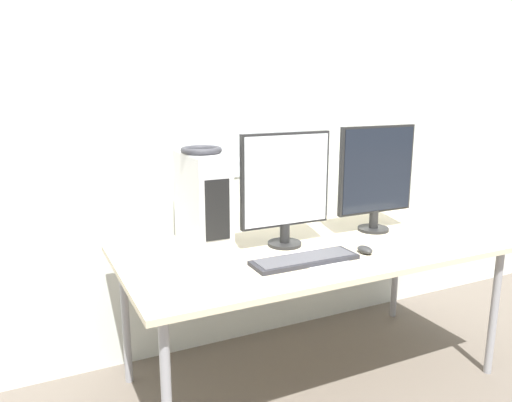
{
  "coord_description": "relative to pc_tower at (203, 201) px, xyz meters",
  "views": [
    {
      "loc": [
        -1.29,
        -1.55,
        1.5
      ],
      "look_at": [
        -0.32,
        0.46,
        0.99
      ],
      "focal_mm": 35.0,
      "sensor_mm": 36.0,
      "label": 1
    }
  ],
  "objects": [
    {
      "name": "wall_back",
      "position": [
        0.51,
        0.38,
        0.39
      ],
      "size": [
        8.0,
        0.07,
        2.7
      ],
      "color": "silver",
      "rests_on": "ground_plane"
    },
    {
      "name": "desk",
      "position": [
        0.51,
        -0.21,
        -0.28
      ],
      "size": [
        1.91,
        0.92,
        0.73
      ],
      "color": "beige",
      "rests_on": "ground_plane"
    },
    {
      "name": "pc_tower",
      "position": [
        0.0,
        0.0,
        0.0
      ],
      "size": [
        0.17,
        0.4,
        0.46
      ],
      "color": "silver",
      "rests_on": "desk"
    },
    {
      "name": "headphones",
      "position": [
        0.0,
        0.0,
        0.25
      ],
      "size": [
        0.19,
        0.19,
        0.03
      ],
      "color": "#333338",
      "rests_on": "pc_tower"
    },
    {
      "name": "monitor_main",
      "position": [
        0.37,
        -0.15,
        0.07
      ],
      "size": [
        0.47,
        0.17,
        0.56
      ],
      "color": "black",
      "rests_on": "desk"
    },
    {
      "name": "monitor_right_near",
      "position": [
        0.94,
        -0.13,
        0.08
      ],
      "size": [
        0.47,
        0.17,
        0.57
      ],
      "color": "black",
      "rests_on": "desk"
    },
    {
      "name": "keyboard",
      "position": [
        0.34,
        -0.4,
        -0.22
      ],
      "size": [
        0.5,
        0.15,
        0.02
      ],
      "color": "#28282D",
      "rests_on": "desk"
    },
    {
      "name": "mouse",
      "position": [
        0.66,
        -0.42,
        -0.21
      ],
      "size": [
        0.06,
        0.09,
        0.03
      ],
      "color": "#2D2D2D",
      "rests_on": "desk"
    },
    {
      "name": "cell_phone",
      "position": [
        -0.21,
        -0.32,
        -0.23
      ],
      "size": [
        0.11,
        0.15,
        0.01
      ],
      "rotation": [
        0.0,
        0.0,
        -0.37
      ],
      "color": "#99999E",
      "rests_on": "desk"
    },
    {
      "name": "paper_sheet_left",
      "position": [
        0.41,
        -0.4,
        -0.23
      ],
      "size": [
        0.24,
        0.31,
        0.0
      ],
      "rotation": [
        0.0,
        0.0,
        0.09
      ],
      "color": "white",
      "rests_on": "desk"
    }
  ]
}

